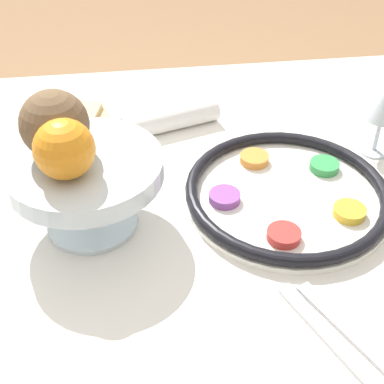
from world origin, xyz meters
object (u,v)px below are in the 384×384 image
seder_plate (287,193)px  orange_fruit (64,149)px  napkin_roll (171,119)px  bread_plate (69,119)px  coconut (54,124)px  fruit_stand (85,174)px

seder_plate → orange_fruit: (0.33, 0.05, 0.15)m
napkin_roll → bread_plate: bearing=-13.7°
napkin_roll → orange_fruit: bearing=60.0°
napkin_roll → coconut: bearing=52.4°
fruit_stand → napkin_roll: size_ratio=1.16×
fruit_stand → napkin_roll: fruit_stand is taller
orange_fruit → bread_plate: orange_fruit is taller
orange_fruit → bread_plate: size_ratio=0.51×
seder_plate → coconut: (0.35, -0.00, 0.16)m
fruit_stand → orange_fruit: orange_fruit is taller
seder_plate → napkin_roll: bearing=-55.7°
orange_fruit → fruit_stand: bearing=-120.0°
seder_plate → fruit_stand: bearing=3.0°
seder_plate → coconut: coconut is taller
coconut → bread_plate: 0.33m
seder_plate → fruit_stand: (0.31, 0.02, 0.08)m
fruit_stand → coconut: size_ratio=2.36×
coconut → bread_plate: bearing=-86.8°
coconut → napkin_roll: bearing=-127.6°
fruit_stand → orange_fruit: 0.08m
seder_plate → fruit_stand: fruit_stand is taller
napkin_roll → fruit_stand: bearing=60.0°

